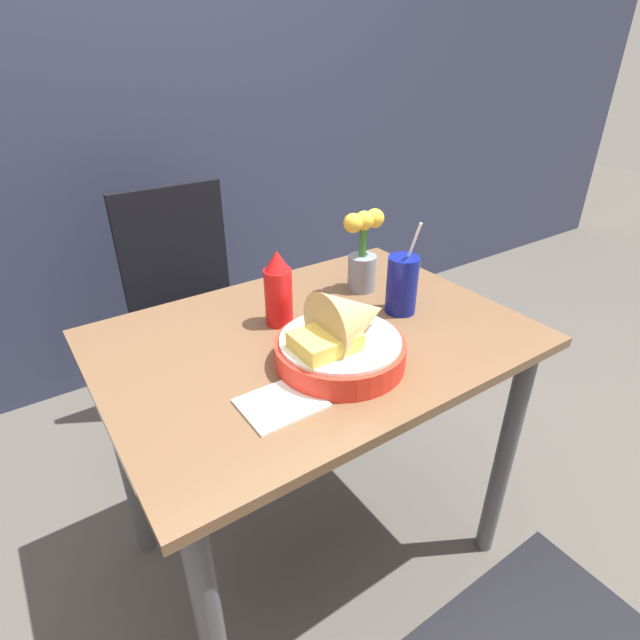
{
  "coord_description": "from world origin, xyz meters",
  "views": [
    {
      "loc": [
        -0.56,
        -0.84,
        1.37
      ],
      "look_at": [
        -0.01,
        -0.04,
        0.82
      ],
      "focal_mm": 28.0,
      "sensor_mm": 36.0,
      "label": 1
    }
  ],
  "objects": [
    {
      "name": "ground_plane",
      "position": [
        0.0,
        0.0,
        0.0
      ],
      "size": [
        12.0,
        12.0,
        0.0
      ],
      "primitive_type": "plane",
      "color": "#4C4742"
    },
    {
      "name": "wall_window",
      "position": [
        0.0,
        1.29,
        1.3
      ],
      "size": [
        7.0,
        0.06,
        2.6
      ],
      "color": "#2D334C",
      "rests_on": "ground_plane"
    },
    {
      "name": "dining_table",
      "position": [
        0.0,
        0.0,
        0.63
      ],
      "size": [
        0.98,
        0.71,
        0.76
      ],
      "color": "brown",
      "rests_on": "ground_plane"
    },
    {
      "name": "chair_far_window",
      "position": [
        -0.03,
        0.8,
        0.55
      ],
      "size": [
        0.4,
        0.4,
        0.93
      ],
      "color": "black",
      "rests_on": "ground_plane"
    },
    {
      "name": "food_basket",
      "position": [
        -0.01,
        -0.13,
        0.82
      ],
      "size": [
        0.28,
        0.28,
        0.18
      ],
      "color": "red",
      "rests_on": "dining_table"
    },
    {
      "name": "ketchup_bottle",
      "position": [
        -0.04,
        0.09,
        0.85
      ],
      "size": [
        0.07,
        0.07,
        0.19
      ],
      "color": "red",
      "rests_on": "dining_table"
    },
    {
      "name": "drink_cup",
      "position": [
        0.25,
        -0.03,
        0.83
      ],
      "size": [
        0.08,
        0.08,
        0.24
      ],
      "color": "navy",
      "rests_on": "dining_table"
    },
    {
      "name": "flower_vase",
      "position": [
        0.25,
        0.13,
        0.87
      ],
      "size": [
        0.12,
        0.08,
        0.22
      ],
      "color": "gray",
      "rests_on": "dining_table"
    },
    {
      "name": "napkin",
      "position": [
        -0.2,
        -0.18,
        0.76
      ],
      "size": [
        0.15,
        0.12,
        0.01
      ],
      "color": "white",
      "rests_on": "dining_table"
    }
  ]
}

